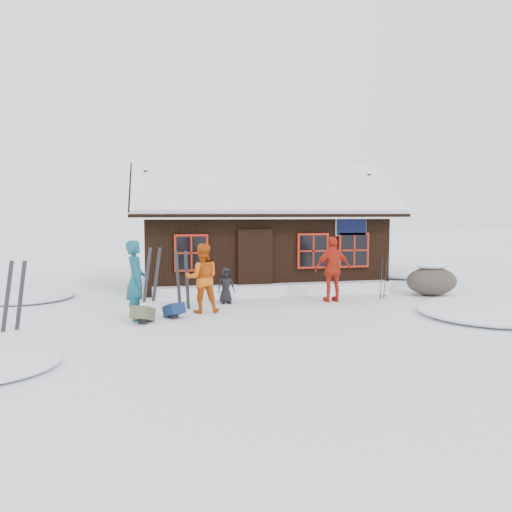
% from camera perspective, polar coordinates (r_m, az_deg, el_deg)
% --- Properties ---
extents(ground, '(120.00, 120.00, 0.00)m').
position_cam_1_polar(ground, '(13.31, -1.77, -6.20)').
color(ground, white).
rests_on(ground, ground).
extents(mountain_hut, '(8.90, 6.09, 4.42)m').
position_cam_1_polar(mountain_hut, '(18.26, 0.13, 1.84)').
color(mountain_hut, black).
rests_on(mountain_hut, ground).
extents(snow_drift, '(7.60, 0.60, 0.35)m').
position_cam_1_polar(snow_drift, '(15.75, 2.19, -3.80)').
color(snow_drift, white).
rests_on(snow_drift, ground).
extents(snow_mounds, '(20.60, 13.20, 0.48)m').
position_cam_1_polar(snow_mounds, '(15.45, 3.08, -4.63)').
color(snow_mounds, white).
rests_on(snow_mounds, ground).
extents(skier_teal, '(0.50, 0.73, 1.92)m').
position_cam_1_polar(skier_teal, '(12.33, -13.58, -2.71)').
color(skier_teal, '#134E5D').
rests_on(skier_teal, ground).
extents(skier_orange_left, '(0.90, 0.71, 1.79)m').
position_cam_1_polar(skier_orange_left, '(12.93, -6.16, -2.53)').
color(skier_orange_left, '#C5510D').
rests_on(skier_orange_left, ground).
extents(skier_orange_right, '(1.13, 0.52, 1.90)m').
position_cam_1_polar(skier_orange_right, '(14.57, 8.78, -1.50)').
color(skier_orange_right, red).
rests_on(skier_orange_right, ground).
extents(skier_crouched, '(0.55, 0.42, 1.02)m').
position_cam_1_polar(skier_crouched, '(14.19, -3.46, -3.42)').
color(skier_crouched, black).
rests_on(skier_crouched, ground).
extents(boulder, '(1.61, 1.21, 0.94)m').
position_cam_1_polar(boulder, '(16.53, 19.43, -2.61)').
color(boulder, '#49413A').
rests_on(boulder, ground).
extents(ski_pair_left, '(0.58, 0.20, 1.60)m').
position_cam_1_polar(ski_pair_left, '(12.14, -25.92, -4.19)').
color(ski_pair_left, black).
rests_on(ski_pair_left, ground).
extents(ski_pair_mid, '(0.39, 0.24, 1.61)m').
position_cam_1_polar(ski_pair_mid, '(13.57, -8.39, -2.80)').
color(ski_pair_mid, black).
rests_on(ski_pair_mid, ground).
extents(ski_pair_right, '(0.58, 0.15, 1.63)m').
position_cam_1_polar(ski_pair_right, '(14.76, -11.82, -2.18)').
color(ski_pair_right, black).
rests_on(ski_pair_right, ground).
extents(ski_poles, '(0.22, 0.11, 1.23)m').
position_cam_1_polar(ski_poles, '(15.43, 14.35, -2.63)').
color(ski_poles, black).
rests_on(ski_poles, ground).
extents(backpack_blue, '(0.56, 0.61, 0.27)m').
position_cam_1_polar(backpack_blue, '(12.48, -9.35, -6.38)').
color(backpack_blue, '#11224C').
rests_on(backpack_blue, ground).
extents(backpack_olive, '(0.60, 0.67, 0.30)m').
position_cam_1_polar(backpack_olive, '(12.07, -12.81, -6.76)').
color(backpack_olive, '#4E4E38').
rests_on(backpack_olive, ground).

